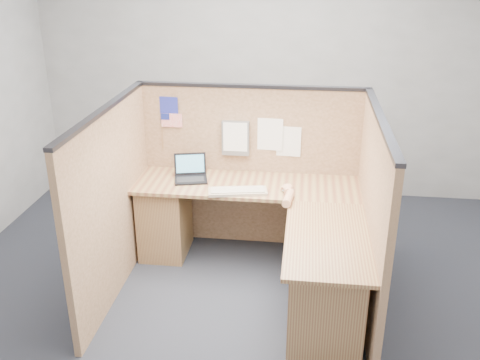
# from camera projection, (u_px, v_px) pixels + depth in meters

# --- Properties ---
(floor) EXTENTS (5.00, 5.00, 0.00)m
(floor) POSITION_uv_depth(u_px,v_px,m) (237.00, 300.00, 4.31)
(floor) COLOR #21262F
(floor) RESTS_ON ground
(wall_back) EXTENTS (5.00, 0.00, 5.00)m
(wall_back) POSITION_uv_depth(u_px,v_px,m) (263.00, 71.00, 5.82)
(wall_back) COLOR gray
(wall_back) RESTS_ON floor
(wall_front) EXTENTS (5.00, 0.00, 5.00)m
(wall_front) POSITION_uv_depth(u_px,v_px,m) (144.00, 349.00, 1.71)
(wall_front) COLOR gray
(wall_front) RESTS_ON floor
(cubicle_partitions) EXTENTS (2.06, 1.83, 1.53)m
(cubicle_partitions) POSITION_uv_depth(u_px,v_px,m) (243.00, 191.00, 4.40)
(cubicle_partitions) COLOR brown
(cubicle_partitions) RESTS_ON floor
(l_desk) EXTENTS (1.95, 1.75, 0.73)m
(l_desk) POSITION_uv_depth(u_px,v_px,m) (263.00, 241.00, 4.39)
(l_desk) COLOR brown
(l_desk) RESTS_ON floor
(laptop) EXTENTS (0.33, 0.33, 0.21)m
(laptop) POSITION_uv_depth(u_px,v_px,m) (192.00, 173.00, 4.74)
(laptop) COLOR black
(laptop) RESTS_ON l_desk
(keyboard) EXTENTS (0.51, 0.25, 0.03)m
(keyboard) POSITION_uv_depth(u_px,v_px,m) (238.00, 191.00, 4.46)
(keyboard) COLOR #A0907C
(keyboard) RESTS_ON l_desk
(mouse) EXTENTS (0.11, 0.07, 0.04)m
(mouse) POSITION_uv_depth(u_px,v_px,m) (288.00, 190.00, 4.47)
(mouse) COLOR silver
(mouse) RESTS_ON l_desk
(hand_forearm) EXTENTS (0.10, 0.37, 0.08)m
(hand_forearm) POSITION_uv_depth(u_px,v_px,m) (288.00, 195.00, 4.34)
(hand_forearm) COLOR tan
(hand_forearm) RESTS_ON l_desk
(blue_poster) EXTENTS (0.19, 0.02, 0.25)m
(blue_poster) POSITION_uv_depth(u_px,v_px,m) (168.00, 110.00, 4.78)
(blue_poster) COLOR #202997
(blue_poster) RESTS_ON cubicle_partitions
(american_flag) EXTENTS (0.20, 0.01, 0.34)m
(american_flag) POSITION_uv_depth(u_px,v_px,m) (169.00, 121.00, 4.81)
(american_flag) COLOR olive
(american_flag) RESTS_ON cubicle_partitions
(file_holder) EXTENTS (0.24, 0.05, 0.31)m
(file_holder) POSITION_uv_depth(u_px,v_px,m) (236.00, 138.00, 4.78)
(file_holder) COLOR slate
(file_holder) RESTS_ON cubicle_partitions
(paper_left) EXTENTS (0.22, 0.02, 0.28)m
(paper_left) POSITION_uv_depth(u_px,v_px,m) (289.00, 142.00, 4.75)
(paper_left) COLOR white
(paper_left) RESTS_ON cubicle_partitions
(paper_right) EXTENTS (0.23, 0.02, 0.29)m
(paper_right) POSITION_uv_depth(u_px,v_px,m) (270.00, 134.00, 4.75)
(paper_right) COLOR white
(paper_right) RESTS_ON cubicle_partitions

